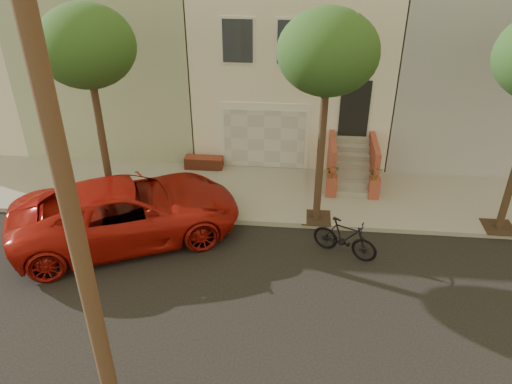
# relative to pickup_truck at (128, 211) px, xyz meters

# --- Properties ---
(ground) EXTENTS (90.00, 90.00, 0.00)m
(ground) POSITION_rel_pickup_truck_xyz_m (4.51, -2.58, -0.90)
(ground) COLOR black
(ground) RESTS_ON ground
(sidewalk) EXTENTS (40.00, 3.70, 0.15)m
(sidewalk) POSITION_rel_pickup_truck_xyz_m (4.51, 2.77, -0.83)
(sidewalk) COLOR gray
(sidewalk) RESTS_ON ground
(house_row) EXTENTS (33.10, 11.70, 7.00)m
(house_row) POSITION_rel_pickup_truck_xyz_m (4.52, 8.61, 2.74)
(house_row) COLOR beige
(house_row) RESTS_ON sidewalk
(tree_left) EXTENTS (2.70, 2.57, 6.30)m
(tree_left) POSITION_rel_pickup_truck_xyz_m (-0.99, 1.32, 4.35)
(tree_left) COLOR #2D2116
(tree_left) RESTS_ON sidewalk
(tree_mid) EXTENTS (2.70, 2.57, 6.30)m
(tree_mid) POSITION_rel_pickup_truck_xyz_m (5.51, 1.32, 4.35)
(tree_mid) COLOR #2D2116
(tree_mid) RESTS_ON sidewalk
(pickup_truck) EXTENTS (7.15, 5.40, 1.80)m
(pickup_truck) POSITION_rel_pickup_truck_xyz_m (0.00, 0.00, 0.00)
(pickup_truck) COLOR #9D140D
(pickup_truck) RESTS_ON ground
(motorcycle) EXTENTS (1.94, 1.28, 1.14)m
(motorcycle) POSITION_rel_pickup_truck_xyz_m (6.28, -0.28, -0.33)
(motorcycle) COLOR black
(motorcycle) RESTS_ON ground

